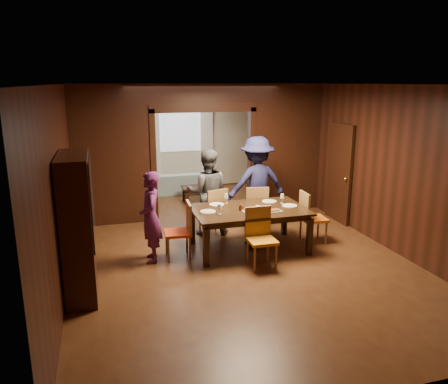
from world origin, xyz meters
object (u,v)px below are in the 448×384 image
object	(u,v)px
chair_right	(314,217)
chair_far_r	(255,209)
chair_left	(178,231)
chair_near	(262,239)
person_grey	(207,192)
chair_far_l	(212,212)
dining_table	(249,229)
person_navy	(257,184)
coffee_table	(198,194)
person_purple	(151,217)
hutch	(78,226)
sofa	(183,182)

from	to	relation	value
chair_right	chair_far_r	distance (m)	1.19
chair_left	chair_near	distance (m)	1.45
person_grey	chair_far_l	distance (m)	0.39
person_grey	dining_table	world-z (taller)	person_grey
chair_left	person_navy	bearing A→B (deg)	124.12
dining_table	chair_near	world-z (taller)	chair_near
coffee_table	dining_table	bearing A→B (deg)	-87.02
chair_far_l	chair_far_r	xyz separation A→B (m)	(0.88, -0.02, 0.00)
person_grey	coffee_table	size ratio (longest dim) A/B	2.11
person_grey	dining_table	xyz separation A→B (m)	(0.51, -1.02, -0.47)
chair_left	person_purple	bearing A→B (deg)	-87.10
person_purple	coffee_table	world-z (taller)	person_purple
chair_far_r	chair_far_l	bearing A→B (deg)	8.69
chair_left	chair_far_l	size ratio (longest dim) A/B	1.00
chair_left	hutch	xyz separation A→B (m)	(-1.54, -0.88, 0.52)
person_navy	chair_near	bearing A→B (deg)	69.29
sofa	person_grey	bearing A→B (deg)	86.73
coffee_table	chair_near	world-z (taller)	chair_near
dining_table	coffee_table	world-z (taller)	dining_table
dining_table	chair_right	xyz separation A→B (m)	(1.29, 0.03, 0.10)
person_purple	chair_left	xyz separation A→B (m)	(0.44, -0.00, -0.28)
sofa	hutch	distance (m)	5.93
dining_table	chair_right	world-z (taller)	chair_right
sofa	chair_far_r	bearing A→B (deg)	101.70
person_navy	chair_right	world-z (taller)	person_navy
sofa	chair_far_r	size ratio (longest dim) A/B	2.01
dining_table	chair_right	bearing A→B (deg)	1.36
sofa	chair_right	xyz separation A→B (m)	(1.66, -4.40, 0.20)
chair_near	hutch	bearing A→B (deg)	-177.17
chair_far_l	chair_far_r	size ratio (longest dim) A/B	1.00
person_purple	chair_near	bearing A→B (deg)	68.79
chair_far_r	chair_right	bearing A→B (deg)	146.42
person_navy	coffee_table	size ratio (longest dim) A/B	2.37
coffee_table	person_purple	bearing A→B (deg)	-114.48
person_purple	person_grey	bearing A→B (deg)	133.67
sofa	coffee_table	size ratio (longest dim) A/B	2.44
sofa	chair_far_r	world-z (taller)	chair_far_r
sofa	chair_far_l	world-z (taller)	chair_far_l
coffee_table	chair_right	size ratio (longest dim) A/B	0.82
person_grey	sofa	distance (m)	3.46
chair_right	person_navy	bearing A→B (deg)	41.62
person_purple	person_navy	xyz separation A→B (m)	(2.25, 1.08, 0.18)
chair_far_l	hutch	size ratio (longest dim) A/B	0.48
chair_right	chair_near	distance (m)	1.58
person_navy	chair_far_r	bearing A→B (deg)	61.80
chair_far_r	hutch	bearing A→B (deg)	38.49
person_navy	coffee_table	xyz separation A→B (m)	(-0.69, 2.35, -0.75)
chair_far_r	hutch	world-z (taller)	hutch
person_purple	person_navy	distance (m)	2.50
chair_near	hutch	size ratio (longest dim) A/B	0.48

